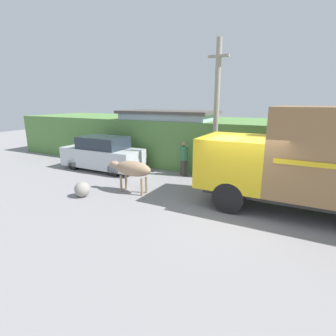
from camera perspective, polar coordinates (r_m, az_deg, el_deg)
The scene contains 9 objects.
ground_plane at distance 9.15m, azimuth 15.58°, elevation -9.05°, with size 60.00×60.00×0.00m, color gray.
hillside_embankment at distance 14.61m, azimuth 21.15°, elevation 4.45°, with size 32.00×5.19×2.54m.
building_backdrop at distance 14.87m, azimuth -0.04°, elevation 6.60°, with size 5.32×2.70×3.03m.
cargo_truck at distance 9.21m, azimuth 32.13°, elevation 1.39°, with size 7.43×2.41×3.40m.
brown_cow at distance 10.38m, azimuth -7.81°, elevation -0.21°, with size 1.93×0.60×1.28m.
parked_suv at distance 14.22m, azimuth -14.11°, elevation 2.99°, with size 4.40×1.73×1.76m.
pedestrian_on_hill at distance 12.64m, azimuth 3.52°, elevation 2.33°, with size 0.50×0.50×1.68m.
utility_pole at distance 12.05m, azimuth 10.48°, elevation 12.36°, with size 0.90×0.23×6.12m.
roadside_rock at distance 10.52m, azimuth -18.16°, elevation -4.42°, with size 0.59×0.59×0.59m.
Camera 1 is at (1.61, -8.27, 3.57)m, focal length 28.00 mm.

